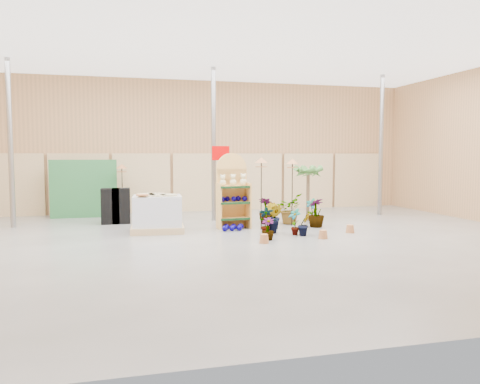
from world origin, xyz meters
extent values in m
cube|color=slate|center=(0.00, 0.00, -0.05)|extent=(15.00, 12.00, 0.10)
cube|color=white|center=(0.00, 0.00, 4.55)|extent=(15.00, 12.00, 0.10)
cube|color=#A87B4F|center=(0.00, 6.05, 2.25)|extent=(15.00, 0.10, 4.50)
cylinder|color=gray|center=(-5.50, 3.50, 2.25)|extent=(0.14, 0.14, 4.50)
cylinder|color=gray|center=(5.50, 3.50, 2.25)|extent=(0.14, 0.14, 4.50)
cylinder|color=gray|center=(0.00, 3.50, 2.25)|extent=(0.14, 0.14, 4.50)
cube|color=tan|center=(-6.00, 5.92, 1.00)|extent=(1.90, 0.06, 2.00)
cube|color=tan|center=(-4.00, 5.92, 1.00)|extent=(1.90, 0.06, 2.00)
cube|color=tan|center=(-2.00, 5.92, 1.00)|extent=(1.90, 0.06, 2.00)
cube|color=tan|center=(0.00, 5.92, 1.00)|extent=(1.90, 0.06, 2.00)
cube|color=tan|center=(2.00, 5.92, 1.00)|extent=(1.90, 0.06, 2.00)
cube|color=tan|center=(4.00, 5.92, 1.00)|extent=(1.90, 0.06, 2.00)
cube|color=tan|center=(6.00, 5.92, 1.00)|extent=(1.90, 0.06, 2.00)
cube|color=#E1A957|center=(0.22, 2.13, 0.79)|extent=(0.84, 0.13, 1.58)
cylinder|color=#E1A957|center=(0.22, 2.13, 1.58)|extent=(0.84, 0.13, 0.84)
cube|color=#E1A957|center=(0.22, 1.89, 0.28)|extent=(0.83, 0.52, 0.04)
cube|color=#0F3819|center=(0.22, 1.65, 0.28)|extent=(0.80, 0.09, 0.06)
cube|color=#E1A957|center=(0.22, 1.89, 0.70)|extent=(0.83, 0.52, 0.04)
cube|color=#0F3819|center=(0.22, 1.65, 0.70)|extent=(0.80, 0.09, 0.06)
cube|color=#E1A957|center=(0.22, 1.89, 1.12)|extent=(0.83, 0.52, 0.04)
cube|color=#0F3819|center=(0.22, 1.65, 1.12)|extent=(0.80, 0.09, 0.06)
cube|color=#E1A957|center=(-0.18, 1.89, 0.61)|extent=(0.07, 0.47, 1.21)
cube|color=#E1A957|center=(0.62, 1.89, 0.61)|extent=(0.07, 0.47, 1.21)
sphere|color=beige|center=(-0.06, 1.94, 1.22)|extent=(0.17, 0.17, 0.17)
sphere|color=beige|center=(-0.06, 1.94, 1.36)|extent=(0.13, 0.13, 0.13)
sphere|color=beige|center=(0.22, 1.94, 1.23)|extent=(0.18, 0.18, 0.18)
sphere|color=beige|center=(0.22, 1.94, 1.37)|extent=(0.13, 0.13, 0.13)
sphere|color=beige|center=(0.50, 1.94, 1.23)|extent=(0.19, 0.19, 0.19)
sphere|color=beige|center=(0.50, 1.94, 1.38)|extent=(0.13, 0.13, 0.13)
sphere|color=#060067|center=(-0.08, 1.87, 0.79)|extent=(0.14, 0.14, 0.14)
sphere|color=#060067|center=(0.07, 1.98, 0.79)|extent=(0.14, 0.14, 0.14)
sphere|color=#060067|center=(0.22, 1.87, 0.79)|extent=(0.14, 0.14, 0.14)
sphere|color=#060067|center=(0.37, 1.98, 0.79)|extent=(0.14, 0.14, 0.14)
sphere|color=#060067|center=(0.52, 1.87, 0.79)|extent=(0.14, 0.14, 0.14)
sphere|color=#060067|center=(-0.11, 1.46, 0.07)|extent=(0.15, 0.15, 0.15)
sphere|color=#060067|center=(-0.02, 1.70, 0.07)|extent=(0.15, 0.15, 0.15)
sphere|color=#060067|center=(0.08, 1.46, 0.07)|extent=(0.15, 0.15, 0.15)
sphere|color=#060067|center=(0.18, 1.70, 0.07)|extent=(0.15, 0.15, 0.15)
sphere|color=#060067|center=(0.27, 1.46, 0.07)|extent=(0.15, 0.15, 0.15)
sphere|color=#060067|center=(0.37, 1.70, 0.07)|extent=(0.15, 0.15, 0.15)
cube|color=tan|center=(-1.78, 1.81, 0.08)|extent=(1.38, 1.18, 0.16)
cube|color=silver|center=(-1.78, 1.81, 0.54)|extent=(1.27, 1.07, 0.76)
cylinder|color=#C1B284|center=(-2.05, 1.64, 0.95)|extent=(0.43, 0.43, 0.04)
cylinder|color=#C1B284|center=(-1.78, 1.64, 0.95)|extent=(0.43, 0.43, 0.04)
cylinder|color=#C1B284|center=(-1.51, 1.64, 0.95)|extent=(0.43, 0.43, 0.04)
cylinder|color=#C1B284|center=(-2.05, 1.97, 0.95)|extent=(0.43, 0.43, 0.04)
cylinder|color=#C1B284|center=(-1.78, 1.97, 0.95)|extent=(0.43, 0.43, 0.04)
cube|color=black|center=(-2.68, 3.60, 0.25)|extent=(0.50, 0.50, 0.50)
cube|color=black|center=(-2.68, 3.60, 0.75)|extent=(0.50, 0.50, 0.50)
cube|color=black|center=(-2.98, 3.60, 0.25)|extent=(0.50, 0.50, 0.50)
cube|color=black|center=(-2.98, 3.60, 0.75)|extent=(0.50, 0.50, 0.50)
cube|color=#296B38|center=(-3.80, 5.20, 0.90)|extent=(2.00, 0.30, 1.80)
cylinder|color=gray|center=(0.10, 3.00, 1.10)|extent=(0.05, 0.05, 2.20)
cube|color=#C30001|center=(0.10, 2.96, 2.00)|extent=(0.50, 0.03, 0.40)
cylinder|color=black|center=(0.85, 1.44, 0.82)|extent=(0.02, 0.02, 1.65)
cylinder|color=#B36D3E|center=(0.85, 1.44, 1.65)|extent=(0.30, 0.30, 0.02)
cone|color=#B36D3E|center=(0.85, 1.44, 1.82)|extent=(0.34, 0.34, 0.14)
cylinder|color=black|center=(1.90, 1.98, 0.80)|extent=(0.02, 0.02, 1.61)
cylinder|color=#B36D3E|center=(1.90, 1.98, 1.61)|extent=(0.30, 0.30, 0.02)
cone|color=#B36D3E|center=(1.90, 1.98, 1.78)|extent=(0.34, 0.34, 0.14)
cylinder|color=black|center=(-2.64, 4.65, 0.72)|extent=(0.02, 0.02, 1.44)
cylinder|color=#B36D3E|center=(-2.64, 4.65, 1.44)|extent=(0.30, 0.30, 0.02)
cone|color=#B36D3E|center=(-2.64, 4.65, 1.61)|extent=(0.34, 0.34, 0.14)
cylinder|color=brown|center=(2.70, 2.79, 0.69)|extent=(0.10, 0.10, 1.39)
imported|color=#427B34|center=(0.78, 0.80, 0.34)|extent=(0.39, 0.28, 0.69)
imported|color=#427B34|center=(1.02, 0.91, 0.37)|extent=(0.48, 0.43, 0.73)
imported|color=#427B34|center=(2.44, 1.57, 0.39)|extent=(0.58, 0.58, 0.78)
imported|color=#427B34|center=(2.59, 2.20, 0.36)|extent=(0.45, 0.45, 0.72)
imported|color=#427B34|center=(1.21, 1.56, 0.34)|extent=(0.47, 0.49, 0.69)
imported|color=#427B34|center=(1.95, 2.33, 0.43)|extent=(0.99, 1.01, 0.85)
imported|color=#427B34|center=(0.59, 0.04, 0.26)|extent=(0.37, 0.37, 0.51)
imported|color=#427B34|center=(1.44, 0.53, 0.32)|extent=(0.35, 0.41, 0.65)
imported|color=#427B34|center=(1.62, 0.38, 0.28)|extent=(0.36, 0.31, 0.57)
imported|color=#427B34|center=(1.32, 2.50, 0.37)|extent=(0.59, 0.59, 0.75)
camera|label=1|loc=(-2.60, -10.10, 1.96)|focal=35.00mm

